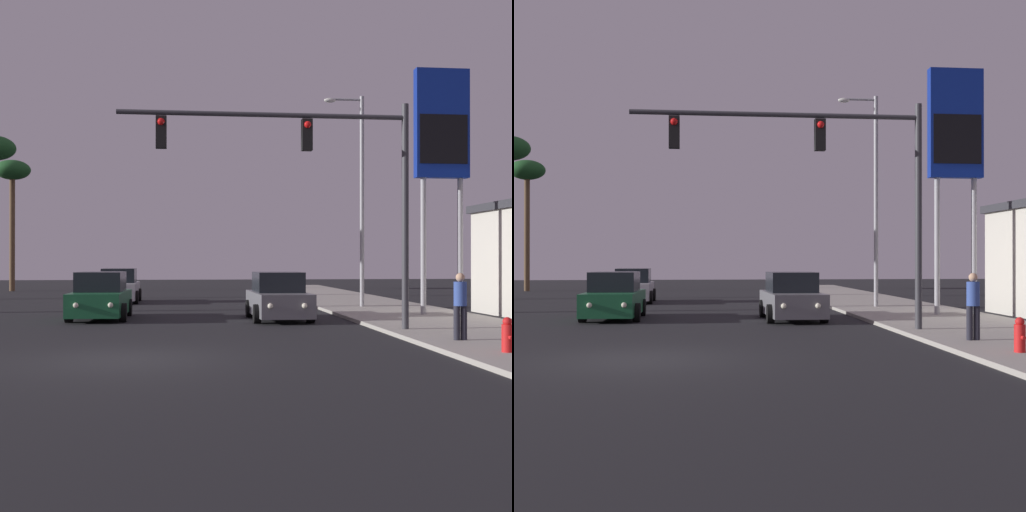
# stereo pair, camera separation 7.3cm
# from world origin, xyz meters

# --- Properties ---
(ground_plane) EXTENTS (120.00, 120.00, 0.00)m
(ground_plane) POSITION_xyz_m (0.00, 0.00, 0.00)
(ground_plane) COLOR black
(sidewalk_right) EXTENTS (5.00, 60.00, 0.12)m
(sidewalk_right) POSITION_xyz_m (9.50, 10.00, 0.06)
(sidewalk_right) COLOR #9E998E
(sidewalk_right) RESTS_ON ground
(car_green) EXTENTS (2.04, 4.34, 1.68)m
(car_green) POSITION_xyz_m (-1.67, 10.53, 0.76)
(car_green) COLOR #195933
(car_green) RESTS_ON ground
(car_grey) EXTENTS (2.04, 4.33, 1.68)m
(car_grey) POSITION_xyz_m (4.60, 9.50, 0.76)
(car_grey) COLOR slate
(car_grey) RESTS_ON ground
(car_silver) EXTENTS (2.04, 4.31, 1.68)m
(car_silver) POSITION_xyz_m (-1.84, 20.36, 0.76)
(car_silver) COLOR #B7B7BC
(car_silver) RESTS_ON ground
(traffic_light_mast) EXTENTS (8.33, 0.36, 6.50)m
(traffic_light_mast) POSITION_xyz_m (5.18, 4.64, 4.78)
(traffic_light_mast) COLOR #38383D
(traffic_light_mast) RESTS_ON sidewalk_right
(street_lamp) EXTENTS (1.74, 0.24, 9.00)m
(street_lamp) POSITION_xyz_m (8.78, 14.50, 5.12)
(street_lamp) COLOR #99999E
(street_lamp) RESTS_ON sidewalk_right
(gas_station_sign) EXTENTS (2.00, 0.42, 9.00)m
(gas_station_sign) POSITION_xyz_m (10.72, 9.92, 6.62)
(gas_station_sign) COLOR #99999E
(gas_station_sign) RESTS_ON sidewalk_right
(fire_hydrant) EXTENTS (0.24, 0.34, 0.76)m
(fire_hydrant) POSITION_xyz_m (8.19, -0.59, 0.49)
(fire_hydrant) COLOR red
(fire_hydrant) RESTS_ON sidewalk_right
(pedestrian_on_sidewalk) EXTENTS (0.34, 0.32, 1.67)m
(pedestrian_on_sidewalk) POSITION_xyz_m (8.09, 1.76, 1.03)
(pedestrian_on_sidewalk) COLOR #23232D
(pedestrian_on_sidewalk) RESTS_ON sidewalk_right
(palm_tree_far) EXTENTS (2.40, 2.40, 8.82)m
(palm_tree_far) POSITION_xyz_m (-10.06, 34.00, 7.66)
(palm_tree_far) COLOR brown
(palm_tree_far) RESTS_ON ground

